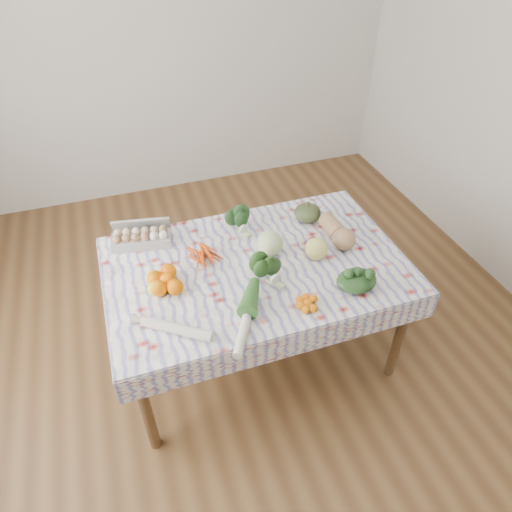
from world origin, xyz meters
TOP-DOWN VIEW (x-y plane):
  - ground at (0.00, 0.00)m, footprint 4.50×4.50m
  - wall_back at (0.00, 2.25)m, footprint 4.00×0.04m
  - dining_table at (0.00, 0.00)m, footprint 1.60×1.00m
  - tablecloth at (0.00, 0.00)m, footprint 1.66×1.06m
  - egg_carton at (-0.58, 0.38)m, footprint 0.36×0.19m
  - carrot_bunch at (-0.25, 0.12)m, footprint 0.19×0.17m
  - kale_bunch at (0.00, 0.33)m, footprint 0.19×0.18m
  - kabocha_squash at (0.44, 0.30)m, footprint 0.17×0.17m
  - cabbage at (0.10, 0.06)m, footprint 0.17×0.17m
  - butternut_squash at (0.53, 0.06)m, footprint 0.14×0.29m
  - orange_cluster at (-0.50, -0.02)m, footprint 0.30×0.30m
  - broccoli at (0.03, -0.14)m, footprint 0.18×0.18m
  - mandarin_cluster at (0.14, -0.39)m, footprint 0.20×0.20m
  - grapefruit at (0.34, -0.06)m, footprint 0.17×0.17m
  - spinach_bag at (0.44, -0.35)m, footprint 0.24×0.20m
  - daikon at (-0.51, -0.35)m, footprint 0.34×0.26m
  - leek at (-0.18, -0.39)m, footprint 0.26×0.43m

SIDE VIEW (x-z plane):
  - ground at x=0.00m, z-range 0.00..0.00m
  - dining_table at x=0.00m, z-range 0.30..1.05m
  - tablecloth at x=0.00m, z-range 0.75..0.76m
  - carrot_bunch at x=-0.25m, z-range 0.76..0.80m
  - mandarin_cluster at x=0.14m, z-range 0.76..0.81m
  - leek at x=-0.18m, z-range 0.76..0.81m
  - daikon at x=-0.51m, z-range 0.76..0.82m
  - egg_carton at x=-0.58m, z-range 0.76..0.85m
  - orange_cluster at x=-0.50m, z-range 0.76..0.85m
  - spinach_bag at x=0.44m, z-range 0.76..0.86m
  - broccoli at x=0.03m, z-range 0.76..0.87m
  - kabocha_squash at x=0.44m, z-range 0.76..0.87m
  - grapefruit at x=0.34m, z-range 0.76..0.89m
  - butternut_squash at x=0.53m, z-range 0.76..0.90m
  - kale_bunch at x=0.00m, z-range 0.76..0.90m
  - cabbage at x=0.10m, z-range 0.76..0.91m
  - wall_back at x=0.00m, z-range 0.00..2.80m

